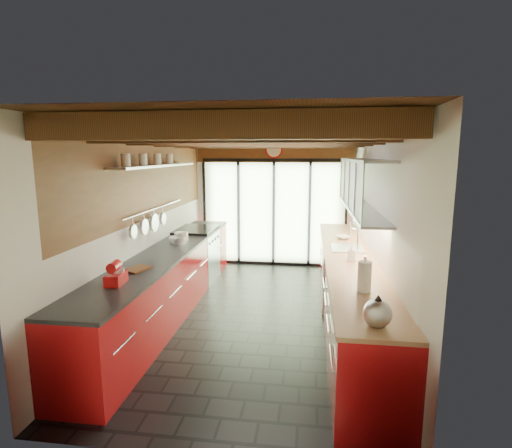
% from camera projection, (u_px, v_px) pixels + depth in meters
% --- Properties ---
extents(ground, '(5.50, 5.50, 0.00)m').
position_uv_depth(ground, '(256.00, 315.00, 5.68)').
color(ground, black).
rests_on(ground, ground).
extents(room_shell, '(5.50, 5.50, 5.50)m').
position_uv_depth(room_shell, '(256.00, 200.00, 5.40)').
color(room_shell, silver).
rests_on(room_shell, ground).
extents(ceiling_beams, '(3.14, 5.06, 4.90)m').
position_uv_depth(ceiling_beams, '(260.00, 140.00, 5.63)').
color(ceiling_beams, '#593316').
rests_on(ceiling_beams, ground).
extents(glass_door, '(2.95, 0.10, 2.90)m').
position_uv_depth(glass_door, '(274.00, 185.00, 8.03)').
color(glass_door, '#C6EAAD').
rests_on(glass_door, ground).
extents(left_counter, '(0.68, 5.00, 0.92)m').
position_uv_depth(left_counter, '(169.00, 280.00, 5.77)').
color(left_counter, '#B01014').
rests_on(left_counter, ground).
extents(range_stove, '(0.66, 0.90, 0.97)m').
position_uv_depth(range_stove, '(197.00, 255.00, 7.18)').
color(range_stove, silver).
rests_on(range_stove, ground).
extents(right_counter, '(0.68, 5.00, 0.92)m').
position_uv_depth(right_counter, '(348.00, 288.00, 5.44)').
color(right_counter, '#B01014').
rests_on(right_counter, ground).
extents(sink_assembly, '(0.45, 0.52, 0.43)m').
position_uv_depth(sink_assembly, '(348.00, 246.00, 5.74)').
color(sink_assembly, silver).
rests_on(sink_assembly, right_counter).
extents(upper_cabinets_right, '(0.34, 3.00, 3.00)m').
position_uv_depth(upper_cabinets_right, '(362.00, 185.00, 5.47)').
color(upper_cabinets_right, silver).
rests_on(upper_cabinets_right, ground).
extents(left_wall_fixtures, '(0.28, 2.60, 0.96)m').
position_uv_depth(left_wall_fixtures, '(156.00, 181.00, 5.69)').
color(left_wall_fixtures, silver).
rests_on(left_wall_fixtures, ground).
extents(stand_mixer, '(0.18, 0.29, 0.25)m').
position_uv_depth(stand_mixer, '(116.00, 275.00, 4.17)').
color(stand_mixer, red).
rests_on(stand_mixer, left_counter).
extents(pot_large, '(0.28, 0.28, 0.13)m').
position_uv_depth(pot_large, '(181.00, 236.00, 6.28)').
color(pot_large, silver).
rests_on(pot_large, left_counter).
extents(pot_small, '(0.33, 0.33, 0.10)m').
position_uv_depth(pot_small, '(177.00, 240.00, 6.09)').
color(pot_small, silver).
rests_on(pot_small, left_counter).
extents(cutting_board, '(0.30, 0.36, 0.03)m').
position_uv_depth(cutting_board, '(137.00, 269.00, 4.68)').
color(cutting_board, brown).
rests_on(cutting_board, left_counter).
extents(kettle, '(0.23, 0.28, 0.27)m').
position_uv_depth(kettle, '(378.00, 312.00, 3.14)').
color(kettle, silver).
rests_on(kettle, right_counter).
extents(paper_towel, '(0.16, 0.16, 0.37)m').
position_uv_depth(paper_towel, '(364.00, 277.00, 3.91)').
color(paper_towel, white).
rests_on(paper_towel, right_counter).
extents(soap_bottle, '(0.12, 0.12, 0.22)m').
position_uv_depth(soap_bottle, '(352.00, 253.00, 5.08)').
color(soap_bottle, silver).
rests_on(soap_bottle, right_counter).
extents(bowl, '(0.27, 0.27, 0.05)m').
position_uv_depth(bowl, '(343.00, 237.00, 6.39)').
color(bowl, silver).
rests_on(bowl, right_counter).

